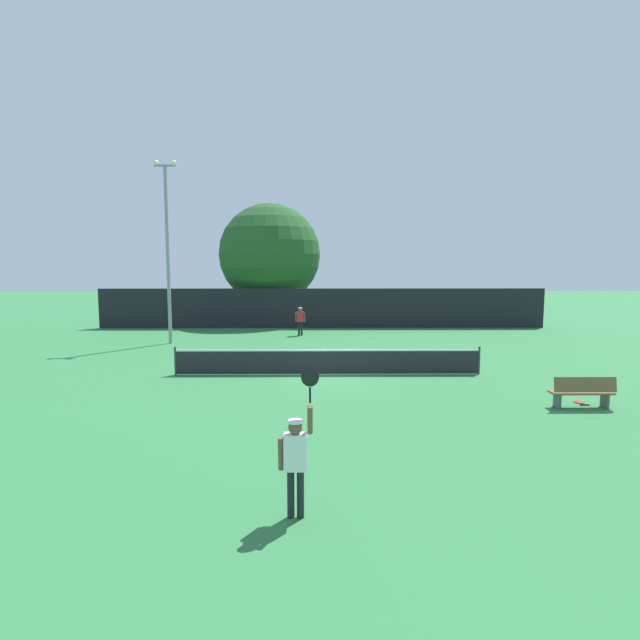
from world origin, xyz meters
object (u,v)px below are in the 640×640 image
light_pole (167,242)px  courtside_bench (583,392)px  parked_car_far (352,306)px  tennis_ball (350,357)px  parked_car_mid (286,309)px  player_receiving (300,318)px  player_serving (296,453)px  parked_car_near (229,306)px  large_tree (270,254)px  spare_racket (580,402)px

light_pole → courtside_bench: bearing=-38.6°
light_pole → parked_car_far: light_pole is taller
courtside_bench → tennis_ball: bearing=127.8°
tennis_ball → parked_car_mid: 16.62m
player_receiving → courtside_bench: size_ratio=0.92×
tennis_ball → parked_car_far: size_ratio=0.02×
light_pole → parked_car_mid: light_pole is taller
tennis_ball → player_receiving: bearing=108.7°
player_receiving → parked_car_far: size_ratio=0.38×
parked_car_mid → tennis_ball: bearing=-73.7°
player_serving → parked_car_near: player_serving is taller
player_receiving → parked_car_far: 12.42m
player_serving → light_pole: light_pole is taller
large_tree → tennis_ball: bearing=-71.2°
tennis_ball → spare_racket: size_ratio=0.13×
player_receiving → large_tree: (-2.35, 6.84, 3.85)m
player_receiving → parked_car_far: (3.87, 11.80, -0.23)m
parked_car_near → parked_car_mid: bearing=-34.8°
player_serving → light_pole: 20.47m
light_pole → parked_car_mid: (5.43, 11.81, -4.53)m
light_pole → tennis_ball: bearing=-25.2°
light_pole → parked_car_mid: size_ratio=2.20×
parked_car_mid → parked_car_near: bearing=150.6°
courtside_bench → parked_car_near: (-14.87, 27.21, 0.30)m
player_receiving → tennis_ball: size_ratio=24.23×
player_receiving → light_pole: size_ratio=0.17×
light_pole → parked_car_near: size_ratio=2.21×
large_tree → parked_car_far: large_tree is taller
large_tree → parked_car_near: bearing=126.9°
light_pole → parked_car_near: (0.58, 14.88, -4.53)m
player_serving → spare_racket: (8.33, 6.87, -1.08)m
spare_racket → parked_car_mid: parked_car_mid is taller
player_serving → light_pole: size_ratio=0.27×
player_serving → courtside_bench: 10.28m
parked_car_near → large_tree: bearing=-55.5°
large_tree → parked_car_mid: size_ratio=1.97×
courtside_bench → parked_car_mid: parked_car_mid is taller
parked_car_far → tennis_ball: bearing=-98.7°
tennis_ball → parked_car_mid: (-3.83, 16.16, 0.74)m
spare_racket → player_serving: bearing=-140.5°
player_serving → large_tree: (-2.90, 28.35, 3.76)m
parked_car_near → parked_car_mid: same height
tennis_ball → light_pole: light_pole is taller
player_receiving → parked_car_near: (-6.23, 12.01, -0.23)m
tennis_ball → spare_racket: tennis_ball is taller
player_serving → courtside_bench: (8.10, 6.31, -0.62)m
tennis_ball → courtside_bench: 10.11m
courtside_bench → parked_car_near: 31.01m
player_serving → parked_car_far: bearing=84.3°
tennis_ball → parked_car_mid: bearing=103.3°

